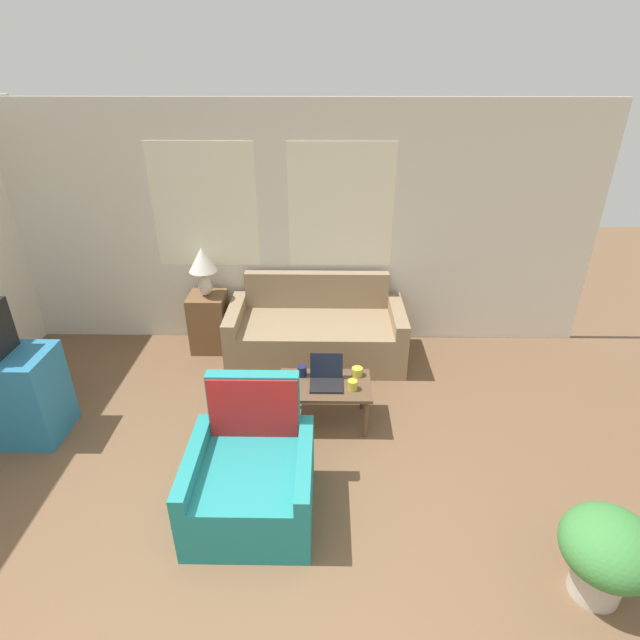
{
  "coord_description": "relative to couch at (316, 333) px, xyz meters",
  "views": [
    {
      "loc": [
        0.49,
        -1.66,
        2.89
      ],
      "look_at": [
        0.43,
        2.47,
        0.75
      ],
      "focal_mm": 28.0,
      "sensor_mm": 36.0,
      "label": 1
    }
  ],
  "objects": [
    {
      "name": "side_table",
      "position": [
        -1.19,
        0.15,
        0.05
      ],
      "size": [
        0.39,
        0.39,
        0.65
      ],
      "color": "brown",
      "rests_on": "ground_plane"
    },
    {
      "name": "ground_plane",
      "position": [
        -0.38,
        -3.08,
        -0.27
      ],
      "size": [
        16.0,
        16.0,
        0.0
      ],
      "primitive_type": "plane",
      "color": "brown"
    },
    {
      "name": "cup_navy",
      "position": [
        0.34,
        -1.22,
        0.17
      ],
      "size": [
        0.08,
        0.08,
        0.09
      ],
      "color": "gold",
      "rests_on": "coffee_table"
    },
    {
      "name": "couch",
      "position": [
        0.0,
        0.0,
        0.0
      ],
      "size": [
        1.85,
        0.86,
        0.86
      ],
      "color": "#937A5B",
      "rests_on": "ground_plane"
    },
    {
      "name": "coffee_table",
      "position": [
        0.1,
        -1.15,
        0.07
      ],
      "size": [
        0.81,
        0.49,
        0.4
      ],
      "color": "brown",
      "rests_on": "ground_plane"
    },
    {
      "name": "cup_yellow",
      "position": [
        0.39,
        -1.0,
        0.17
      ],
      "size": [
        0.1,
        0.1,
        0.08
      ],
      "color": "gold",
      "rests_on": "coffee_table"
    },
    {
      "name": "wall_back",
      "position": [
        -0.38,
        0.45,
        1.03
      ],
      "size": [
        6.71,
        0.06,
        2.6
      ],
      "color": "silver",
      "rests_on": "ground_plane"
    },
    {
      "name": "laptop",
      "position": [
        0.11,
        -1.13,
        0.18
      ],
      "size": [
        0.28,
        0.28,
        0.23
      ],
      "color": "black",
      "rests_on": "coffee_table"
    },
    {
      "name": "cup_white",
      "position": [
        -0.1,
        -1.02,
        0.18
      ],
      "size": [
        0.08,
        0.08,
        0.1
      ],
      "color": "#191E4C",
      "rests_on": "coffee_table"
    },
    {
      "name": "armchair",
      "position": [
        -0.41,
        -2.13,
        0.0
      ],
      "size": [
        0.86,
        0.84,
        0.95
      ],
      "color": "teal",
      "rests_on": "ground_plane"
    },
    {
      "name": "table_lamp",
      "position": [
        -1.19,
        0.15,
        0.73
      ],
      "size": [
        0.3,
        0.3,
        0.54
      ],
      "color": "beige",
      "rests_on": "side_table"
    },
    {
      "name": "tv_remote",
      "position": [
        -0.15,
        -1.25,
        0.14
      ],
      "size": [
        0.04,
        0.15,
        0.02
      ],
      "color": "black",
      "rests_on": "coffee_table"
    },
    {
      "name": "potted_plant",
      "position": [
        1.75,
        -2.76,
        0.1
      ],
      "size": [
        0.55,
        0.55,
        0.61
      ],
      "color": "#BCB2A3",
      "rests_on": "ground_plane"
    }
  ]
}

